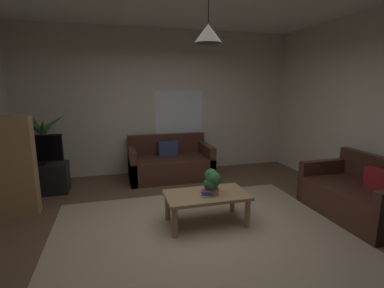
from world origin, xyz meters
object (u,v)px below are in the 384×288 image
Objects in this scene: book_on_table_1 at (207,193)px; bookshelf_corner at (7,167)px; book_on_table_2 at (206,191)px; pendant_lamp at (208,33)px; tv_stand at (40,179)px; couch_under_window at (170,164)px; tv at (36,150)px; remote_on_table_0 at (211,191)px; potted_plant_on_table at (212,181)px; book_on_table_0 at (206,196)px; coffee_table at (206,198)px; potted_palm_corner at (44,153)px; couch_right_side at (360,197)px.

bookshelf_corner is at bearing 157.87° from book_on_table_1.
book_on_table_2 is 0.21× the size of pendant_lamp.
couch_under_window is at bearing 6.29° from tv_stand.
tv is (-2.34, 1.85, 0.31)m from book_on_table_1.
remote_on_table_0 is 0.11× the size of bookshelf_corner.
book_on_table_1 is 0.17m from potted_plant_on_table.
potted_plant_on_table is at bearing 27.87° from book_on_table_0.
potted_plant_on_table reaches higher than book_on_table_0.
pendant_lamp is at bearing 0.00° from coffee_table.
coffee_table is 8.21× the size of book_on_table_1.
tv reaches higher than book_on_table_2.
coffee_table is 0.76× the size of bookshelf_corner.
potted_palm_corner is (-2.45, 2.26, 0.16)m from remote_on_table_0.
couch_under_window reaches higher than potted_plant_on_table.
book_on_table_1 is 1.03× the size of book_on_table_2.
book_on_table_2 is 0.79× the size of remote_on_table_0.
potted_palm_corner is at bearing 134.32° from book_on_table_1.
remote_on_table_0 is 0.48× the size of potted_plant_on_table.
tv_stand reaches higher than coffee_table.
coffee_table is 2.04m from pendant_lamp.
book_on_table_1 reaches higher than coffee_table.
tv_stand is (-2.42, 1.82, -0.35)m from potted_plant_on_table.
couch_under_window is 2.10m from potted_plant_on_table.
potted_plant_on_table is at bearing 133.14° from remote_on_table_0.
potted_plant_on_table is (0.10, 0.05, 0.17)m from book_on_table_0.
potted_palm_corner is at bearing 173.10° from couch_under_window.
book_on_table_0 is 2.99m from tv.
bookshelf_corner is at bearing -97.53° from potted_palm_corner.
bookshelf_corner reaches higher than potted_plant_on_table.
book_on_table_2 reaches higher than remote_on_table_0.
couch_under_window reaches higher than remote_on_table_0.
book_on_table_0 is 0.98× the size of book_on_table_2.
potted_palm_corner is at bearing 135.67° from coffee_table.
tv reaches higher than book_on_table_1.
potted_plant_on_table is 3.02m from tv.
tv_stand is at bearing 141.40° from book_on_table_2.
tv is at bearing 141.67° from book_on_table_1.
book_on_table_2 is at bearing -109.88° from pendant_lamp.
potted_palm_corner is at bearing 90.32° from tv.
remote_on_table_0 is at bearing 76.02° from potted_plant_on_table.
book_on_table_1 is at bearing -22.13° from bookshelf_corner.
potted_plant_on_table is (0.08, 0.05, 0.14)m from book_on_table_1.
couch_right_side is at bearing -134.13° from remote_on_table_0.
tv is 0.58m from potted_palm_corner.
book_on_table_2 is (-0.03, -0.08, 0.13)m from coffee_table.
book_on_table_2 is 0.10× the size of potted_palm_corner.
pendant_lamp is at bearing -37.04° from tv_stand.
pendant_lamp reaches higher than potted_plant_on_table.
couch_under_window is 2.73m from bookshelf_corner.
couch_right_side is 5.22m from potted_palm_corner.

